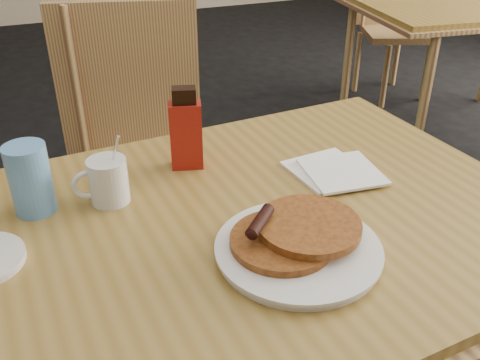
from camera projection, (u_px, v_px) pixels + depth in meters
name	position (u px, v px, depth m)	size (l,w,h in m)	color
main_table	(228.00, 240.00, 1.02)	(1.32, 0.94, 0.75)	olive
neighbor_table	(477.00, 8.00, 2.73)	(1.36, 1.01, 0.75)	olive
chair_main_far	(140.00, 137.00, 1.68)	(0.54, 0.55, 0.99)	tan
chair_neighbor_far	(390.00, 15.00, 3.42)	(0.51, 0.52, 0.87)	tan
pancake_plate	(297.00, 244.00, 0.91)	(0.29, 0.29, 0.07)	silver
coffee_mug	(107.00, 180.00, 1.04)	(0.11, 0.08, 0.14)	silver
syrup_bottle	(186.00, 131.00, 1.15)	(0.08, 0.06, 0.18)	maroon
napkin_stack	(335.00, 171.00, 1.16)	(0.19, 0.20, 0.01)	white
blue_tumbler	(30.00, 179.00, 1.00)	(0.08, 0.08, 0.14)	#5A95D4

